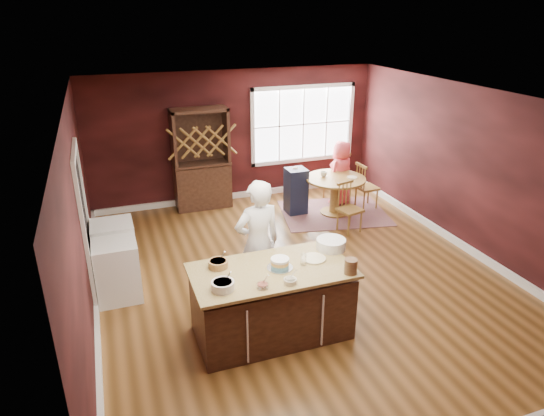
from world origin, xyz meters
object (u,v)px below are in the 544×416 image
Objects in this scene: high_chair at (296,190)px; dining_table at (335,188)px; dryer at (115,250)px; seated_woman at (341,173)px; washer at (117,271)px; kitchen_island at (272,303)px; chair_east at (367,185)px; baker at (258,244)px; chair_south at (350,208)px; layer_cake at (280,263)px; chair_north at (336,175)px; toddler at (293,174)px; hutch at (201,159)px.

dining_table is at bearing -23.73° from high_chair.
dining_table is at bearing 14.29° from dryer.
seated_woman is 5.07m from washer.
kitchen_island is 1.66× the size of dining_table.
seated_woman reaches higher than chair_east.
dryer is (-1.75, 2.14, 0.00)m from kitchen_island.
chair_east is (3.16, 2.54, -0.42)m from baker.
chair_south is (2.35, 2.37, 0.03)m from kitchen_island.
chair_east reaches higher than chair_south.
washer reaches higher than dining_table.
kitchen_island is 2.03× the size of chair_east.
seated_woman reaches higher than washer.
dryer is (-4.98, -1.14, -0.04)m from chair_east.
chair_east is at bearing 12.88° from dryer.
chair_east reaches higher than washer.
layer_cake is 2.45m from washer.
washer is (-4.23, -1.72, -0.10)m from dining_table.
washer is (-4.61, -2.46, -0.09)m from chair_north.
toddler is (-1.10, -0.10, 0.14)m from seated_woman.
high_chair is (1.70, 2.78, -0.42)m from baker.
chair_east is at bearing -147.98° from baker.
layer_cake is (0.03, -0.75, 0.09)m from baker.
baker is 4.07m from chair_east.
high_chair is at bearing 29.85° from washer.
toddler is at bearing -28.20° from hutch.
toddler is at bearing 75.78° from chair_east.
dryer is (-4.61, -1.82, -0.08)m from chair_north.
dryer is (-1.86, 2.14, -0.54)m from layer_cake.
kitchen_island is at bearing -127.57° from dining_table.
chair_north is 0.51× the size of hutch.
high_chair is at bearing 103.24° from chair_south.
high_chair is 3.78m from dryer.
dryer is at bearing 130.89° from layer_cake.
chair_north is 5.22m from washer.
chair_south is at bearing 43.46° from seated_woman.
seated_woman reaches higher than high_chair.
chair_north is at bearing -122.75° from seated_woman.
hutch is (0.09, 4.44, 0.58)m from kitchen_island.
chair_south is at bearing 57.14° from chair_north.
seated_woman reaches higher than layer_cake.
chair_north is (2.75, 3.96, -0.46)m from layer_cake.
kitchen_island is 0.96× the size of hutch.
kitchen_island is 2.21× the size of dryer.
dining_table is 2.72m from hutch.
dining_table is at bearing -25.02° from toddler.
layer_cake is at bearing -2.45° from kitchen_island.
layer_cake reaches higher than washer.
chair_north reaches higher than dining_table.
dining_table is 0.87× the size of seated_woman.
hutch is at bearing 88.79° from kitchen_island.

